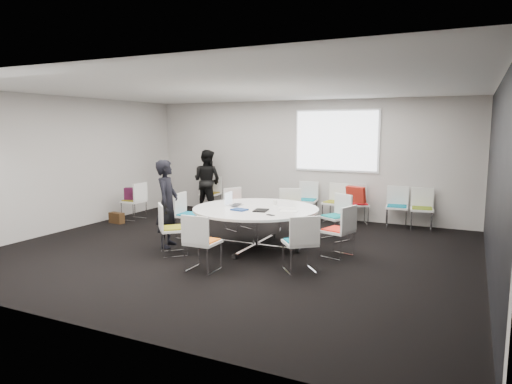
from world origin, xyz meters
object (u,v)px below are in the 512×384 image
at_px(chair_ring_a, 338,241).
at_px(chair_spare_left, 134,208).
at_px(conference_table, 256,218).
at_px(chair_back_c, 357,212).
at_px(chair_back_a, 307,208).
at_px(chair_back_e, 422,217).
at_px(chair_ring_e, 189,224).
at_px(chair_ring_h, 300,254).
at_px(chair_back_d, 397,215).
at_px(chair_ring_b, 335,226).
at_px(chair_ring_d, 238,217).
at_px(person_main, 167,204).
at_px(chair_person_back, 211,200).
at_px(brown_bag, 117,218).
at_px(chair_back_b, 335,210).
at_px(maroon_bag, 133,194).
at_px(person_back, 207,181).
at_px(cup, 275,202).
at_px(chair_ring_f, 173,239).
at_px(chair_ring_c, 290,218).
at_px(laptop, 238,205).
at_px(chair_ring_g, 202,253).

distance_m(chair_ring_a, chair_spare_left, 5.25).
relative_size(conference_table, chair_back_c, 2.55).
xyz_separation_m(chair_back_a, chair_spare_left, (-3.63, -1.82, 0.00)).
bearing_deg(chair_ring_a, chair_back_c, 23.66).
bearing_deg(chair_back_e, chair_spare_left, 9.16).
xyz_separation_m(chair_ring_e, chair_ring_h, (2.72, -1.11, 0.00)).
xyz_separation_m(conference_table, chair_back_a, (-0.03, 2.86, -0.27)).
height_order(conference_table, chair_back_d, chair_back_d).
distance_m(chair_ring_b, chair_ring_d, 2.11).
relative_size(chair_ring_a, person_main, 0.56).
height_order(conference_table, chair_person_back, chair_person_back).
height_order(chair_spare_left, brown_bag, chair_spare_left).
relative_size(chair_back_b, brown_bag, 2.44).
bearing_deg(maroon_bag, person_back, 58.91).
relative_size(chair_ring_h, brown_bag, 2.44).
relative_size(chair_ring_a, person_back, 0.55).
xyz_separation_m(chair_ring_d, cup, (1.16, -0.72, 0.50)).
relative_size(chair_back_b, chair_back_e, 1.00).
xyz_separation_m(chair_ring_e, chair_back_e, (4.06, 2.69, 0.00)).
height_order(person_main, cup, person_main).
height_order(chair_ring_e, chair_person_back, same).
bearing_deg(chair_ring_a, chair_ring_f, 129.71).
bearing_deg(chair_ring_h, person_back, 97.47).
relative_size(chair_ring_h, cup, 9.78).
xyz_separation_m(chair_ring_c, laptop, (-0.44, -1.47, 0.47)).
distance_m(conference_table, cup, 0.53).
distance_m(chair_spare_left, laptop, 3.46).
bearing_deg(chair_spare_left, chair_ring_d, -87.31).
height_order(chair_ring_g, chair_back_e, same).
height_order(chair_ring_b, cup, chair_ring_b).
relative_size(conference_table, chair_back_d, 2.55).
height_order(chair_back_c, chair_spare_left, same).
bearing_deg(chair_ring_h, chair_ring_e, 118.69).
relative_size(chair_back_d, chair_person_back, 1.00).
height_order(chair_person_back, cup, chair_person_back).
bearing_deg(chair_ring_h, chair_ring_g, 165.16).
xyz_separation_m(chair_ring_h, chair_back_d, (0.82, 3.84, 0.00)).
distance_m(chair_back_a, chair_back_b, 0.69).
height_order(chair_back_e, laptop, chair_back_e).
height_order(chair_ring_g, chair_person_back, same).
xyz_separation_m(conference_table, chair_ring_a, (1.50, 0.05, -0.27)).
bearing_deg(chair_ring_e, chair_ring_b, 106.89).
bearing_deg(conference_table, chair_back_d, 54.62).
height_order(chair_ring_a, chair_back_b, same).
height_order(conference_table, chair_back_c, chair_back_c).
bearing_deg(chair_ring_b, chair_ring_e, 52.48).
distance_m(person_back, cup, 3.65).
xyz_separation_m(chair_back_a, cup, (0.22, -2.43, 0.50)).
bearing_deg(chair_back_d, chair_ring_f, 44.95).
relative_size(chair_ring_d, chair_ring_h, 1.00).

